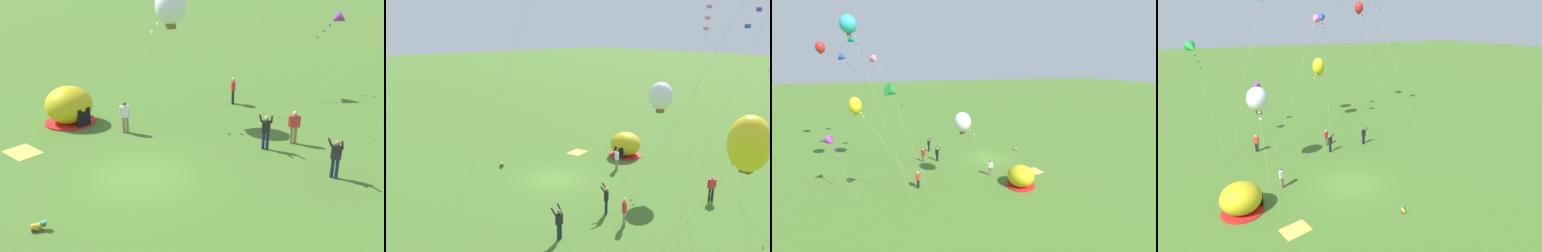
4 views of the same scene
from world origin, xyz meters
The scene contains 16 objects.
ground_plane centered at (0.00, 0.00, 0.00)m, with size 300.00×300.00×0.00m, color #477028.
popup_tent centered at (-8.09, -0.11, 1.00)m, with size 2.81×2.81×2.10m.
picnic_blanket centered at (-5.42, -3.49, 0.01)m, with size 1.70×1.30×0.01m, color gold.
toddler_crawling centered at (1.60, -4.78, 0.18)m, with size 0.34×0.55×0.32m.
person_strolling centered at (-4.95, 1.81, 0.96)m, with size 0.40×0.52×1.72m.
person_arms_raised centered at (4.78, 6.80, 1.00)m, with size 0.70×0.58×1.89m.
person_with_toddler centered at (1.14, 8.12, 0.96)m, with size 0.45×0.44×1.72m.
person_near_tent centered at (-5.55, 9.65, 0.96)m, with size 0.50×0.42×1.72m.
person_flying_kite centered at (0.90, 6.44, 1.00)m, with size 0.72×0.68×1.89m.
kite_purple centered at (-4.06, 17.14, 4.96)m, with size 3.19×2.83×5.53m.
kite_white centered at (-5.66, 5.18, 6.32)m, with size 1.70×5.11×7.30m.
kite_red centered at (10.80, 19.84, 13.89)m, with size 1.70×6.98×14.66m.
kite_green centered at (-9.82, 11.62, 9.89)m, with size 2.02×3.54×10.54m.
kite_blue centered at (4.10, 16.34, 12.48)m, with size 1.47×4.97×13.03m.
kite_pink centered at (2.05, 12.91, 12.19)m, with size 6.73×4.97×12.77m.
kite_yellow centered at (3.23, 15.51, 7.05)m, with size 5.94×6.00×8.07m.
Camera 4 is at (-8.99, -18.67, 12.04)m, focal length 28.00 mm.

